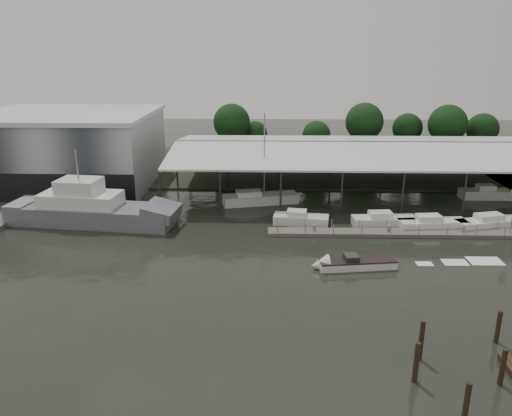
{
  "coord_description": "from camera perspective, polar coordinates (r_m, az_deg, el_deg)",
  "views": [
    {
      "loc": [
        1.0,
        -40.74,
        19.41
      ],
      "look_at": [
        -0.33,
        11.31,
        2.5
      ],
      "focal_mm": 35.0,
      "sensor_mm": 36.0,
      "label": 1
    }
  ],
  "objects": [
    {
      "name": "moored_cruiser_1",
      "position": [
        58.33,
        14.39,
        -1.39
      ],
      "size": [
        7.36,
        2.7,
        1.7
      ],
      "rotation": [
        0.0,
        0.0,
        0.07
      ],
      "color": "white",
      "rests_on": "ground"
    },
    {
      "name": "horizon_tree_line",
      "position": [
        92.51,
        16.17,
        8.93
      ],
      "size": [
        67.73,
        10.28,
        10.04
      ],
      "color": "#311F15",
      "rests_on": "ground"
    },
    {
      "name": "white_sailboat",
      "position": [
        64.49,
        0.37,
        1.08
      ],
      "size": [
        10.02,
        4.8,
        11.84
      ],
      "rotation": [
        0.0,
        0.0,
        0.24
      ],
      "color": "white",
      "rests_on": "ground"
    },
    {
      "name": "grey_trawler",
      "position": [
        59.99,
        -18.19,
        -0.23
      ],
      "size": [
        20.08,
        7.24,
        8.84
      ],
      "rotation": [
        0.0,
        0.0,
        -0.12
      ],
      "color": "slate",
      "rests_on": "ground"
    },
    {
      "name": "storage_warehouse",
      "position": [
        77.69,
        -20.62,
        6.37
      ],
      "size": [
        24.5,
        20.5,
        10.5
      ],
      "color": "#A7ADB2",
      "rests_on": "ground"
    },
    {
      "name": "moored_cruiser_3",
      "position": [
        61.68,
        25.38,
        -1.55
      ],
      "size": [
        8.84,
        4.17,
        1.7
      ],
      "rotation": [
        0.0,
        0.0,
        0.24
      ],
      "color": "white",
      "rests_on": "ground"
    },
    {
      "name": "ground",
      "position": [
        45.13,
        0.05,
        -7.48
      ],
      "size": [
        200.0,
        200.0,
        0.0
      ],
      "primitive_type": "plane",
      "color": "black",
      "rests_on": "ground"
    },
    {
      "name": "land_strip_far",
      "position": [
        84.96,
        0.75,
        4.86
      ],
      "size": [
        140.0,
        30.0,
        0.3
      ],
      "color": "#363A2B",
      "rests_on": "ground"
    },
    {
      "name": "moored_cruiser_0",
      "position": [
        57.22,
        5.1,
        -1.26
      ],
      "size": [
        6.46,
        3.11,
        1.7
      ],
      "rotation": [
        0.0,
        0.0,
        -0.15
      ],
      "color": "white",
      "rests_on": "ground"
    },
    {
      "name": "mooring_pilings",
      "position": [
        33.99,
        23.41,
        -16.5
      ],
      "size": [
        7.11,
        8.2,
        3.41
      ],
      "color": "#35271A",
      "rests_on": "ground"
    },
    {
      "name": "moored_cruiser_2",
      "position": [
        58.76,
        19.46,
        -1.73
      ],
      "size": [
        7.71,
        2.92,
        1.7
      ],
      "rotation": [
        0.0,
        0.0,
        0.1
      ],
      "color": "white",
      "rests_on": "ground"
    },
    {
      "name": "trawler_dock",
      "position": [
        65.76,
        -26.75,
        -0.94
      ],
      "size": [
        3.0,
        18.0,
        0.5
      ],
      "color": "#625D56",
      "rests_on": "ground"
    },
    {
      "name": "covered_boat_shed",
      "position": [
        71.81,
        14.41,
        6.78
      ],
      "size": [
        58.24,
        24.0,
        6.96
      ],
      "color": "silver",
      "rests_on": "ground"
    },
    {
      "name": "floating_dock",
      "position": [
        56.03,
        15.85,
        -2.77
      ],
      "size": [
        28.0,
        2.0,
        1.4
      ],
      "color": "#625D56",
      "rests_on": "ground"
    },
    {
      "name": "speedboat_underway",
      "position": [
        46.91,
        10.68,
        -6.25
      ],
      "size": [
        18.74,
        4.45,
        2.0
      ],
      "rotation": [
        0.0,
        0.0,
        3.27
      ],
      "color": "white",
      "rests_on": "ground"
    }
  ]
}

